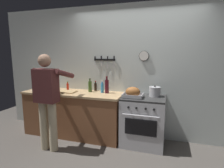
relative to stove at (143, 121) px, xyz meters
The scene contains 12 objects.
wall_back 0.95m from the stove, 121.32° to the left, with size 6.00×0.13×2.60m.
counter_block 1.43m from the stove, behind, with size 2.03×0.65×0.90m.
stove is the anchor object (origin of this frame).
person_cook 1.75m from the stove, 156.54° to the right, with size 0.51×0.63×1.66m.
roasting_pan 0.57m from the stove, 152.49° to the right, with size 0.35×0.26×0.19m.
stock_pot 0.58m from the stove, 28.61° to the left, with size 0.21×0.21×0.20m.
cutting_board 1.60m from the stove, behind, with size 0.36×0.24×0.02m, color tan.
bottle_olive_oil 1.24m from the stove, behind, with size 0.07×0.07×0.27m.
bottle_hot_sauce 1.69m from the stove, behind, with size 0.05×0.05×0.19m.
bottle_wine_red 0.95m from the stove, behind, with size 0.08×0.08×0.33m.
bottle_dish_soap 1.01m from the stove, behind, with size 0.06×0.06×0.24m.
bottle_soy_sauce 1.19m from the stove, 166.45° to the left, with size 0.05×0.05×0.21m.
Camera 1 is at (0.63, -2.25, 1.68)m, focal length 29.60 mm.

